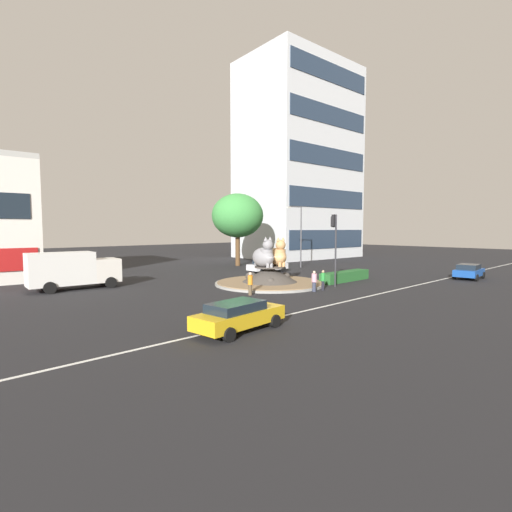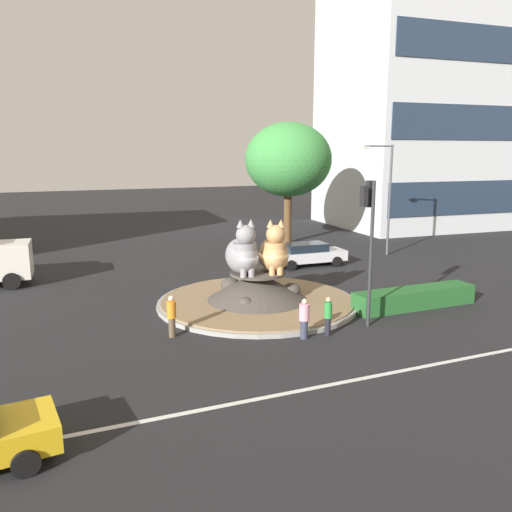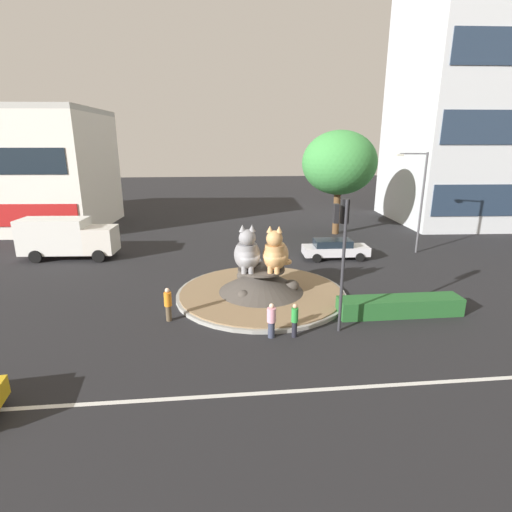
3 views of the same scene
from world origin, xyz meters
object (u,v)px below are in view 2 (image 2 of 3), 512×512
traffic_light_mast (369,222)px  pedestrian_pink_shirt (304,318)px  cat_statue_grey (243,254)px  cat_statue_calico (274,252)px  broadleaf_tree_behind_island (288,160)px  streetlight_arm (387,192)px  pedestrian_orange_shirt (172,315)px  office_tower (434,57)px  pedestrian_green_shirt (328,315)px  hatchback_near_shophouse (307,254)px

traffic_light_mast → pedestrian_pink_shirt: bearing=96.6°
cat_statue_grey → cat_statue_calico: size_ratio=1.00×
cat_statue_calico → broadleaf_tree_behind_island: (7.96, 14.87, 3.98)m
streetlight_arm → pedestrian_orange_shirt: streetlight_arm is taller
cat_statue_grey → pedestrian_orange_shirt: bearing=-52.8°
cat_statue_calico → streetlight_arm: 14.52m
office_tower → streetlight_arm: 21.29m
traffic_light_mast → broadleaf_tree_behind_island: size_ratio=0.64×
cat_statue_grey → pedestrian_orange_shirt: (-4.02, -2.70, -1.65)m
pedestrian_green_shirt → pedestrian_orange_shirt: (-5.69, 2.22, 0.04)m
pedestrian_pink_shirt → hatchback_near_shophouse: pedestrian_pink_shirt is taller
cat_statue_grey → office_tower: 35.94m
cat_statue_calico → office_tower: (25.49, 19.74, 13.37)m
pedestrian_pink_shirt → pedestrian_orange_shirt: (-4.67, 2.15, 0.05)m
office_tower → streetlight_arm: (-13.44, -11.87, -11.48)m
streetlight_arm → pedestrian_pink_shirt: bearing=53.4°
traffic_light_mast → pedestrian_pink_shirt: (-3.08, -0.38, -3.51)m
cat_statue_grey → pedestrian_pink_shirt: (0.66, -4.85, -1.70)m
pedestrian_pink_shirt → pedestrian_green_shirt: bearing=133.4°
pedestrian_orange_shirt → hatchback_near_shophouse: 14.45m
pedestrian_green_shirt → pedestrian_orange_shirt: pedestrian_orange_shirt is taller
traffic_light_mast → office_tower: bearing=-44.6°
pedestrian_orange_shirt → hatchback_near_shophouse: pedestrian_orange_shirt is taller
cat_statue_calico → pedestrian_green_shirt: cat_statue_calico is taller
cat_statue_calico → broadleaf_tree_behind_island: broadleaf_tree_behind_island is taller
streetlight_arm → pedestrian_green_shirt: 17.72m
streetlight_arm → pedestrian_orange_shirt: size_ratio=4.53×
traffic_light_mast → streetlight_arm: size_ratio=0.79×
office_tower → hatchback_near_shophouse: size_ratio=6.59×
cat_statue_calico → broadleaf_tree_behind_island: size_ratio=0.28×
broadleaf_tree_behind_island → pedestrian_orange_shirt: 22.74m
streetlight_arm → pedestrian_green_shirt: (-11.91, -12.64, -3.56)m
pedestrian_orange_shirt → hatchback_near_shophouse: (10.99, 9.39, -0.11)m
traffic_light_mast → office_tower: 35.41m
hatchback_near_shophouse → streetlight_arm: bearing=10.8°
hatchback_near_shophouse → pedestrian_orange_shirt: bearing=-137.6°
traffic_light_mast → pedestrian_orange_shirt: (-7.75, 1.77, -3.46)m
cat_statue_calico → streetlight_arm: size_ratio=0.35×
broadleaf_tree_behind_island → pedestrian_pink_shirt: bearing=-114.3°
office_tower → pedestrian_orange_shirt: bearing=-141.1°
streetlight_arm → traffic_light_mast: bearing=60.3°
cat_statue_grey → pedestrian_pink_shirt: 5.18m
cat_statue_calico → cat_statue_grey: bearing=-79.3°
traffic_light_mast → pedestrian_orange_shirt: 8.67m
streetlight_arm → hatchback_near_shophouse: bearing=18.1°
streetlight_arm → pedestrian_orange_shirt: 20.75m
cat_statue_grey → broadleaf_tree_behind_island: (9.48, 14.72, 3.96)m
cat_statue_grey → streetlight_arm: (13.58, 7.72, 1.87)m
broadleaf_tree_behind_island → streetlight_arm: (4.10, -7.00, -2.09)m
cat_statue_calico → pedestrian_orange_shirt: size_ratio=1.58×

